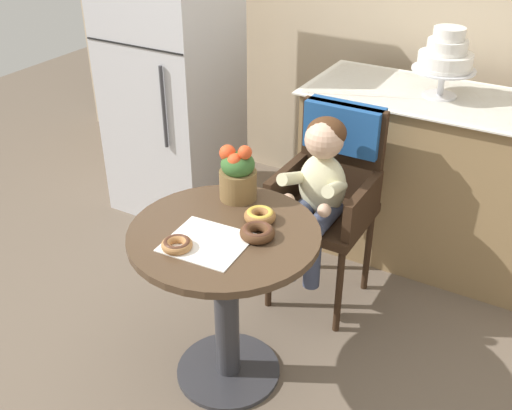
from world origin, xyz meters
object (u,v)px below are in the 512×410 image
(seated_child, at_px, (319,182))
(donut_front, at_px, (177,244))
(donut_side, at_px, (257,232))
(flower_vase, at_px, (238,174))
(refrigerator, at_px, (172,70))
(wicker_chair, at_px, (333,175))
(tiered_cake_stand, at_px, (446,56))
(cafe_table, at_px, (226,277))
(donut_mid, at_px, (260,215))

(seated_child, xyz_separation_m, donut_front, (-0.20, -0.77, 0.06))
(donut_side, xyz_separation_m, flower_vase, (-0.21, 0.21, 0.09))
(flower_vase, height_order, refrigerator, refrigerator)
(wicker_chair, height_order, tiered_cake_stand, tiered_cake_stand)
(cafe_table, bearing_deg, seated_child, 79.24)
(seated_child, bearing_deg, cafe_table, -100.76)
(cafe_table, xyz_separation_m, refrigerator, (-1.05, 1.10, 0.34))
(donut_mid, bearing_deg, tiered_cake_stand, 74.06)
(cafe_table, xyz_separation_m, donut_front, (-0.08, -0.18, 0.23))
(tiered_cake_stand, bearing_deg, flower_vase, -115.18)
(donut_front, height_order, donut_mid, donut_mid)
(cafe_table, relative_size, donut_side, 5.58)
(wicker_chair, height_order, flower_vase, flower_vase)
(donut_mid, distance_m, donut_side, 0.11)
(donut_mid, bearing_deg, donut_side, -65.19)
(donut_mid, bearing_deg, wicker_chair, 86.94)
(donut_front, xyz_separation_m, tiered_cake_stand, (0.50, 1.48, 0.36))
(wicker_chair, distance_m, refrigerator, 1.23)
(donut_front, height_order, refrigerator, refrigerator)
(wicker_chair, xyz_separation_m, flower_vase, (-0.20, -0.51, 0.19))
(seated_child, distance_m, flower_vase, 0.44)
(donut_side, bearing_deg, flower_vase, 134.91)
(donut_side, bearing_deg, seated_child, 91.40)
(wicker_chair, xyz_separation_m, seated_child, (0.00, -0.16, 0.04))
(cafe_table, bearing_deg, tiered_cake_stand, 72.31)
(donut_mid, bearing_deg, refrigerator, 139.29)
(tiered_cake_stand, bearing_deg, refrigerator, -172.22)
(seated_child, bearing_deg, flower_vase, -118.96)
(donut_side, distance_m, flower_vase, 0.31)
(cafe_table, distance_m, donut_front, 0.30)
(wicker_chair, height_order, donut_side, wicker_chair)
(cafe_table, height_order, wicker_chair, wicker_chair)
(wicker_chair, xyz_separation_m, donut_side, (0.01, -0.73, 0.10))
(donut_side, bearing_deg, donut_mid, 114.81)
(donut_front, relative_size, donut_side, 0.86)
(seated_child, height_order, refrigerator, refrigerator)
(cafe_table, relative_size, refrigerator, 0.42)
(refrigerator, bearing_deg, flower_vase, -41.76)
(flower_vase, xyz_separation_m, tiered_cake_stand, (0.50, 1.06, 0.27))
(wicker_chair, relative_size, tiered_cake_stand, 2.88)
(seated_child, height_order, donut_front, seated_child)
(cafe_table, xyz_separation_m, wicker_chair, (0.11, 0.75, 0.13))
(tiered_cake_stand, xyz_separation_m, refrigerator, (-1.46, -0.20, -0.25))
(cafe_table, relative_size, tiered_cake_stand, 2.17)
(donut_mid, distance_m, refrigerator, 1.49)
(flower_vase, relative_size, tiered_cake_stand, 0.72)
(donut_front, bearing_deg, donut_side, 44.21)
(seated_child, xyz_separation_m, donut_mid, (-0.03, -0.47, 0.07))
(cafe_table, bearing_deg, donut_front, -114.87)
(refrigerator, bearing_deg, wicker_chair, -16.69)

